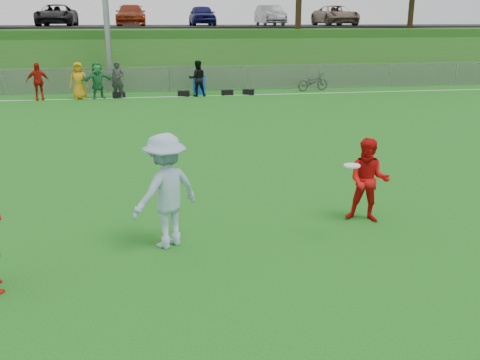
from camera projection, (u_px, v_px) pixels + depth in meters
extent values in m
plane|color=#196415|center=(231.00, 250.00, 8.68)|extent=(120.00, 120.00, 0.00)
cube|color=white|center=(172.00, 97.00, 25.64)|extent=(60.00, 0.10, 0.01)
cube|color=gray|center=(170.00, 80.00, 27.36)|extent=(58.00, 0.02, 1.20)
cube|color=gray|center=(169.00, 67.00, 27.17)|extent=(58.00, 0.04, 0.04)
cube|color=#275718|center=(162.00, 50.00, 37.46)|extent=(120.00, 18.00, 3.00)
cube|color=black|center=(160.00, 26.00, 38.90)|extent=(120.00, 12.00, 0.10)
imported|color=black|center=(57.00, 15.00, 36.58)|extent=(2.39, 5.18, 1.44)
imported|color=maroon|center=(131.00, 15.00, 37.40)|extent=(2.02, 4.96, 1.44)
imported|color=#11134E|center=(202.00, 15.00, 38.23)|extent=(1.70, 4.23, 1.44)
imported|color=gray|center=(270.00, 15.00, 39.06)|extent=(1.52, 4.37, 1.44)
imported|color=#8A715D|center=(335.00, 15.00, 39.88)|extent=(2.39, 5.18, 1.44)
imported|color=#AF150C|center=(38.00, 81.00, 24.39)|extent=(1.06, 0.63, 1.69)
imported|color=orange|center=(79.00, 81.00, 24.69)|extent=(0.85, 0.58, 1.69)
imported|color=#217D3E|center=(98.00, 80.00, 24.83)|extent=(1.65, 0.97, 1.69)
imported|color=#2E2E30|center=(118.00, 80.00, 24.98)|extent=(0.69, 0.52, 1.69)
imported|color=black|center=(197.00, 78.00, 25.60)|extent=(0.83, 0.65, 1.69)
cube|color=black|center=(119.00, 95.00, 25.29)|extent=(0.61, 0.45, 0.26)
cube|color=black|center=(184.00, 94.00, 25.79)|extent=(0.59, 0.37, 0.26)
cube|color=black|center=(227.00, 93.00, 26.15)|extent=(0.56, 0.31, 0.26)
cube|color=black|center=(248.00, 92.00, 26.32)|extent=(0.61, 0.44, 0.26)
imported|color=red|center=(368.00, 180.00, 9.73)|extent=(0.94, 0.86, 1.56)
imported|color=#95B2CE|center=(166.00, 191.00, 8.61)|extent=(1.40, 1.27, 1.89)
cylinder|color=silver|center=(352.00, 166.00, 8.67)|extent=(0.27, 0.27, 0.02)
cylinder|color=#1045B5|center=(199.00, 84.00, 26.50)|extent=(0.71, 0.71, 0.93)
imported|color=#2C2C2F|center=(313.00, 82.00, 27.67)|extent=(1.83, 1.02, 0.91)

